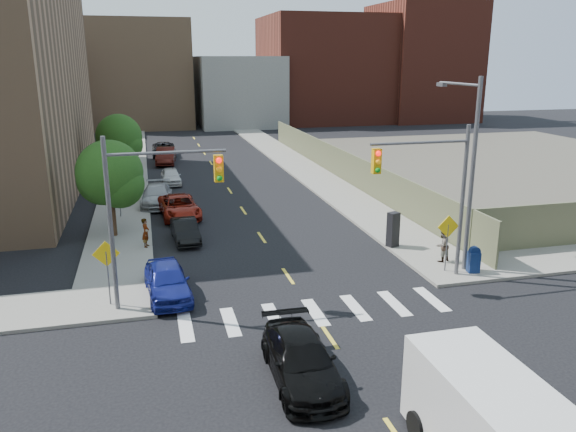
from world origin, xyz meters
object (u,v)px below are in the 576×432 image
cargo_van (493,427)px  black_sedan (301,360)px  parked_car_white (171,176)px  pedestrian_west (146,233)px  parked_car_blue (167,281)px  pedestrian_east (442,246)px  mailbox (474,260)px  payphone (393,229)px  parked_car_black (185,231)px  parked_car_red (179,207)px  parked_car_silver (157,195)px  parked_car_maroon (166,156)px  parked_car_grey (164,149)px

cargo_van → black_sedan: bearing=122.4°
parked_car_white → pedestrian_west: pedestrian_west is taller
parked_car_blue → black_sedan: 8.41m
black_sedan → pedestrian_east: (9.43, 8.20, 0.26)m
mailbox → payphone: (-2.07, 4.37, 0.31)m
parked_car_black → parked_car_red: bearing=86.5°
parked_car_silver → pedestrian_east: bearing=-43.7°
parked_car_black → parked_car_maroon: parked_car_maroon is taller
black_sedan → pedestrian_east: 12.50m
parked_car_blue → mailbox: bearing=-8.4°
cargo_van → pedestrian_east: bearing=65.5°
parked_car_silver → mailbox: size_ratio=3.84×
pedestrian_east → pedestrian_west: bearing=-39.3°
parked_car_silver → cargo_van: (7.00, -28.50, 0.65)m
parked_car_red → mailbox: 18.37m
parked_car_blue → parked_car_silver: bearing=85.7°
parked_car_blue → parked_car_black: (1.30, 7.42, -0.12)m
parked_car_silver → black_sedan: 23.62m
parked_car_red → pedestrian_west: 6.23m
parked_car_black → black_sedan: bearing=-84.2°
parked_car_silver → cargo_van: 29.35m
cargo_van → payphone: cargo_van is taller
parked_car_blue → payphone: 12.28m
black_sedan → pedestrian_west: bearing=109.0°
parked_car_maroon → payphone: size_ratio=2.59×
parked_car_white → payphone: payphone is taller
parked_car_blue → parked_car_red: (1.30, 12.39, -0.04)m
parked_car_white → pedestrian_east: size_ratio=2.33×
parked_car_blue → parked_car_white: size_ratio=1.14×
black_sedan → cargo_van: size_ratio=0.85×
parked_car_red → payphone: bearing=-45.7°
pedestrian_west → pedestrian_east: pedestrian_east is taller
parked_car_red → parked_car_white: size_ratio=1.32×
mailbox → pedestrian_west: size_ratio=0.82×
parked_car_grey → payphone: bearing=-71.7°
mailbox → payphone: payphone is taller
parked_car_black → mailbox: size_ratio=2.92×
parked_car_blue → parked_car_black: bearing=75.8°
parked_car_black → parked_car_white: parked_car_white is taller
parked_car_blue → pedestrian_east: pedestrian_east is taller
parked_car_black → black_sedan: (2.45, -14.95, 0.09)m
parked_car_white → parked_car_grey: 13.72m
parked_car_silver → pedestrian_west: size_ratio=3.14×
cargo_van → pedestrian_west: bearing=112.4°
parked_car_blue → pedestrian_west: bearing=92.7°
parked_car_silver → payphone: bearing=-41.3°
parked_car_black → pedestrian_east: bearing=-33.1°
parked_car_black → parked_car_maroon: bearing=86.5°
pedestrian_west → parked_car_white: bearing=6.5°
pedestrian_west → parked_car_silver: bearing=9.1°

